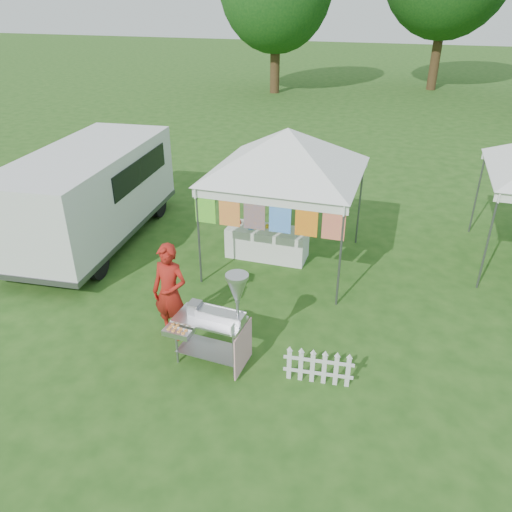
% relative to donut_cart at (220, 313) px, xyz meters
% --- Properties ---
extents(ground, '(120.00, 120.00, 0.00)m').
position_rel_donut_cart_xyz_m(ground, '(0.07, 0.24, -1.01)').
color(ground, '#214A15').
rests_on(ground, ground).
extents(canopy_main, '(4.24, 4.24, 3.45)m').
position_rel_donut_cart_xyz_m(canopy_main, '(0.07, 3.73, 1.98)').
color(canopy_main, '#59595E').
rests_on(canopy_main, ground).
extents(donut_cart, '(1.27, 0.79, 1.71)m').
position_rel_donut_cart_xyz_m(donut_cart, '(0.00, 0.00, 0.00)').
color(donut_cart, gray).
rests_on(donut_cart, ground).
extents(vendor, '(0.68, 0.48, 1.78)m').
position_rel_donut_cart_xyz_m(vendor, '(-1.08, 0.47, -0.12)').
color(vendor, maroon).
rests_on(vendor, ground).
extents(cargo_van, '(2.63, 5.50, 2.21)m').
position_rel_donut_cart_xyz_m(cargo_van, '(-4.60, 3.54, 0.18)').
color(cargo_van, silver).
rests_on(cargo_van, ground).
extents(picket_fence, '(1.08, 0.14, 0.56)m').
position_rel_donut_cart_xyz_m(picket_fence, '(1.58, 0.04, -0.72)').
color(picket_fence, silver).
rests_on(picket_fence, ground).
extents(display_table, '(1.80, 0.70, 0.69)m').
position_rel_donut_cart_xyz_m(display_table, '(-0.36, 3.83, -0.66)').
color(display_table, white).
rests_on(display_table, ground).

